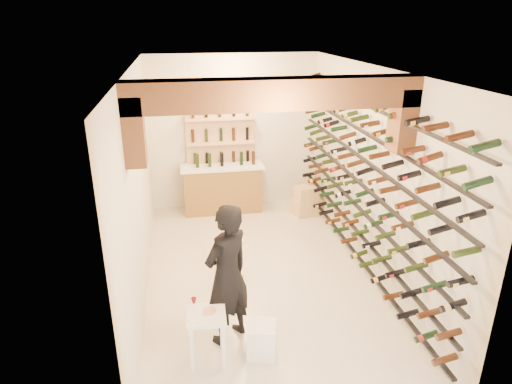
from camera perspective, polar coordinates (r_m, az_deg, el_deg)
The scene contains 11 objects.
ground at distance 7.32m, azimuth 0.41°, elevation -10.38°, with size 6.00×6.00×0.00m, color beige.
room_shell at distance 6.18m, azimuth 0.90°, elevation 6.37°, with size 3.52×6.02×3.21m.
wine_rack at distance 7.06m, azimuth 12.76°, elevation 1.79°, with size 0.32×5.70×2.56m.
back_counter at distance 9.42m, azimuth -4.28°, elevation 0.64°, with size 1.70×0.62×1.29m.
back_shelving at distance 9.44m, azimuth -4.53°, elevation 4.76°, with size 1.40×0.31×2.73m.
tasting_table at distance 5.47m, azimuth -6.33°, elevation -16.09°, with size 0.47×0.47×0.79m.
white_stool at distance 5.70m, azimuth 0.72°, elevation -18.27°, with size 0.34×0.34×0.42m, color white.
person at distance 5.55m, azimuth -3.69°, elevation -10.47°, with size 0.68×0.44×1.85m, color black.
chrome_barstool at distance 6.99m, azimuth -3.00°, elevation -8.22°, with size 0.36×0.36×0.70m.
crate_lower at distance 9.43m, azimuth 6.42°, elevation -1.82°, with size 0.55×0.39×0.33m, color tan.
crate_upper at distance 9.31m, azimuth 6.50°, elevation -0.10°, with size 0.48×0.33×0.28m, color tan.
Camera 1 is at (-1.13, -6.13, 3.84)m, focal length 31.46 mm.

